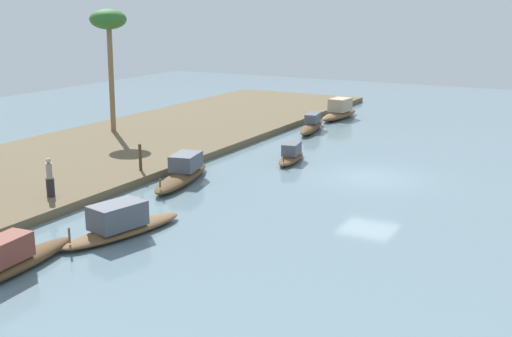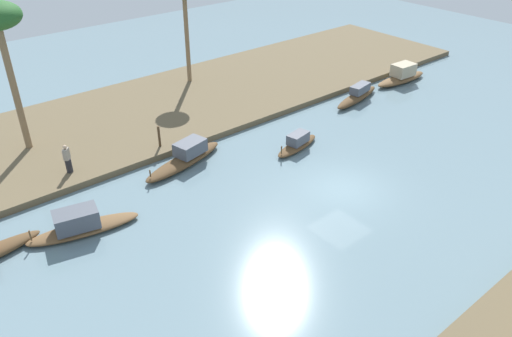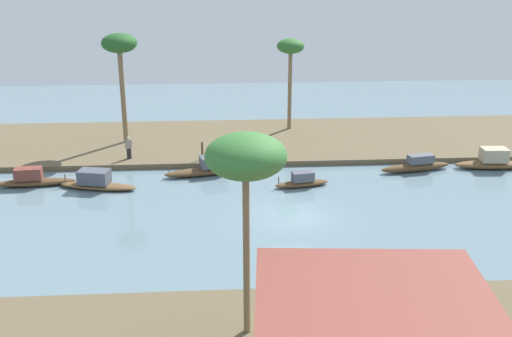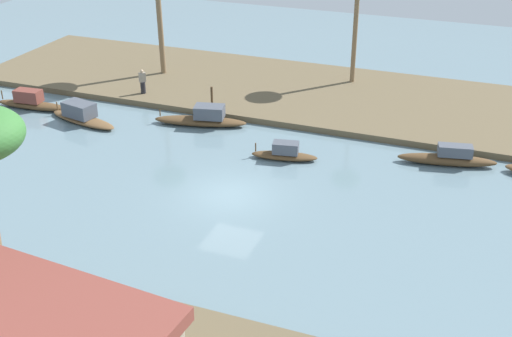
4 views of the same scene
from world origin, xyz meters
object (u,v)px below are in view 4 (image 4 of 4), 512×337
(sampan_near_left_bank, at_px, (32,102))
(sampan_midstream, at_px, (203,118))
(sampan_with_red_awning, at_px, (285,153))
(person_on_near_bank, at_px, (143,83))
(sampan_upstream_small, at_px, (449,158))
(mooring_post, at_px, (212,97))
(sampan_open_hull, at_px, (81,115))

(sampan_near_left_bank, xyz_separation_m, sampan_midstream, (-10.84, -1.38, 0.01))
(sampan_with_red_awning, relative_size, person_on_near_bank, 2.27)
(sampan_midstream, distance_m, sampan_upstream_small, 13.81)
(sampan_near_left_bank, distance_m, mooring_post, 11.04)
(person_on_near_bank, distance_m, mooring_post, 5.02)
(person_on_near_bank, bearing_deg, sampan_with_red_awning, 107.65)
(sampan_midstream, xyz_separation_m, person_on_near_bank, (5.37, -2.58, 0.65))
(person_on_near_bank, bearing_deg, sampan_near_left_bank, -11.74)
(sampan_midstream, distance_m, sampan_open_hull, 7.12)
(sampan_midstream, bearing_deg, mooring_post, -92.97)
(sampan_midstream, distance_m, mooring_post, 2.18)
(sampan_near_left_bank, xyz_separation_m, sampan_with_red_awning, (-16.69, 1.21, -0.07))
(sampan_with_red_awning, relative_size, mooring_post, 2.89)
(sampan_near_left_bank, relative_size, mooring_post, 4.11)
(sampan_midstream, relative_size, mooring_post, 4.49)
(sampan_near_left_bank, height_order, sampan_with_red_awning, sampan_near_left_bank)
(sampan_upstream_small, xyz_separation_m, person_on_near_bank, (19.18, -2.80, 0.68))
(sampan_near_left_bank, distance_m, sampan_midstream, 10.93)
(sampan_upstream_small, bearing_deg, sampan_with_red_awning, 5.18)
(person_on_near_bank, relative_size, mooring_post, 1.27)
(sampan_near_left_bank, xyz_separation_m, sampan_open_hull, (-4.05, 0.77, 0.04))
(sampan_open_hull, relative_size, mooring_post, 4.07)
(sampan_near_left_bank, distance_m, sampan_upstream_small, 24.67)
(sampan_midstream, height_order, person_on_near_bank, person_on_near_bank)
(sampan_midstream, bearing_deg, person_on_near_bank, -38.83)
(sampan_midstream, relative_size, sampan_upstream_small, 1.10)
(sampan_upstream_small, distance_m, sampan_open_hull, 20.69)
(sampan_near_left_bank, bearing_deg, sampan_open_hull, 164.30)
(sampan_midstream, relative_size, person_on_near_bank, 3.54)
(person_on_near_bank, height_order, mooring_post, person_on_near_bank)
(mooring_post, bearing_deg, sampan_upstream_small, 170.81)
(sampan_midstream, bearing_deg, sampan_with_red_awning, 143.04)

